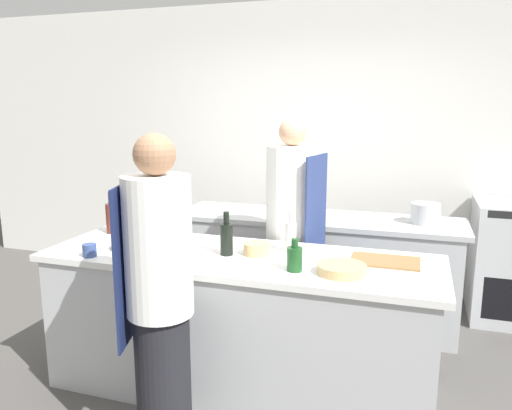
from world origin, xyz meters
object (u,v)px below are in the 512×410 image
(chef_at_stove, at_px, (292,238))
(bottle_olive_oil, at_px, (227,238))
(bowl_wooden_salad, at_px, (257,249))
(stockpot, at_px, (425,213))
(bottle_cooking_oil, at_px, (291,236))
(bowl_prep_small, at_px, (342,269))
(cup, at_px, (89,250))
(bowl_mixing_large, at_px, (134,244))
(chef_at_prep_near, at_px, (160,300))
(bowl_ceramic_blue, at_px, (171,249))
(bottle_wine, at_px, (295,258))
(bottle_sauce, at_px, (112,217))
(bottle_vinegar, at_px, (175,227))

(chef_at_stove, relative_size, bottle_olive_oil, 6.31)
(bowl_wooden_salad, height_order, stockpot, stockpot)
(bottle_cooking_oil, bearing_deg, chef_at_stove, 103.01)
(bowl_prep_small, relative_size, cup, 3.23)
(cup, relative_size, stockpot, 0.38)
(bowl_wooden_salad, bearing_deg, bowl_mixing_large, -171.33)
(chef_at_prep_near, height_order, bowl_ceramic_blue, chef_at_prep_near)
(chef_at_prep_near, relative_size, bottle_wine, 9.02)
(bottle_wine, xyz_separation_m, bottle_sauce, (-1.46, 0.41, 0.04))
(bottle_cooking_oil, relative_size, stockpot, 1.20)
(bottle_vinegar, xyz_separation_m, bowl_wooden_salad, (0.62, -0.12, -0.06))
(chef_at_stove, bearing_deg, bottle_wine, 26.97)
(bowl_mixing_large, distance_m, cup, 0.29)
(bottle_olive_oil, relative_size, bowl_ceramic_blue, 1.01)
(bottle_wine, distance_m, bowl_wooden_salad, 0.38)
(bowl_mixing_large, bearing_deg, bowl_wooden_salad, 8.67)
(bottle_wine, xyz_separation_m, bottle_cooking_oil, (-0.11, 0.35, 0.03))
(bowl_mixing_large, height_order, stockpot, stockpot)
(bowl_wooden_salad, bearing_deg, chef_at_prep_near, -111.11)
(stockpot, bearing_deg, chef_at_stove, -146.19)
(bottle_vinegar, distance_m, bowl_mixing_large, 0.31)
(chef_at_prep_near, height_order, bottle_olive_oil, chef_at_prep_near)
(bowl_ceramic_blue, height_order, cup, bowl_ceramic_blue)
(chef_at_prep_near, bearing_deg, chef_at_stove, -31.52)
(bowl_prep_small, xyz_separation_m, bowl_ceramic_blue, (-1.05, 0.01, 0.02))
(bottle_wine, xyz_separation_m, bowl_wooden_salad, (-0.30, 0.23, -0.04))
(chef_at_prep_near, xyz_separation_m, bowl_prep_small, (0.84, 0.53, 0.08))
(chef_at_prep_near, xyz_separation_m, bowl_ceramic_blue, (-0.21, 0.54, 0.09))
(bowl_prep_small, bearing_deg, bottle_olive_oil, 169.74)
(bottle_cooking_oil, height_order, bowl_wooden_salad, bottle_cooking_oil)
(chef_at_stove, bearing_deg, bowl_prep_small, 43.53)
(bottle_wine, bearing_deg, bottle_sauce, 164.23)
(cup, xyz_separation_m, stockpot, (1.96, 1.55, 0.04))
(bottle_olive_oil, distance_m, bottle_sauce, 1.01)
(bottle_vinegar, height_order, cup, bottle_vinegar)
(chef_at_stove, relative_size, bottle_sauce, 5.79)
(bottle_wine, bearing_deg, bottle_olive_oil, 160.64)
(bottle_wine, distance_m, bowl_ceramic_blue, 0.79)
(bottle_sauce, relative_size, cup, 3.52)
(bottle_vinegar, height_order, bowl_wooden_salad, bottle_vinegar)
(bottle_sauce, bearing_deg, bottle_olive_oil, -13.99)
(bottle_vinegar, distance_m, cup, 0.59)
(bottle_olive_oil, distance_m, bowl_ceramic_blue, 0.35)
(chef_at_prep_near, height_order, bowl_prep_small, chef_at_prep_near)
(bowl_prep_small, relative_size, bowl_ceramic_blue, 1.01)
(bottle_cooking_oil, relative_size, bottle_sauce, 0.90)
(bowl_ceramic_blue, xyz_separation_m, bowl_wooden_salad, (0.49, 0.19, -0.01))
(bottle_olive_oil, bearing_deg, bowl_ceramic_blue, -158.56)
(chef_at_stove, bearing_deg, bottle_vinegar, -45.02)
(bowl_prep_small, xyz_separation_m, bowl_wooden_salad, (-0.55, 0.19, 0.01))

